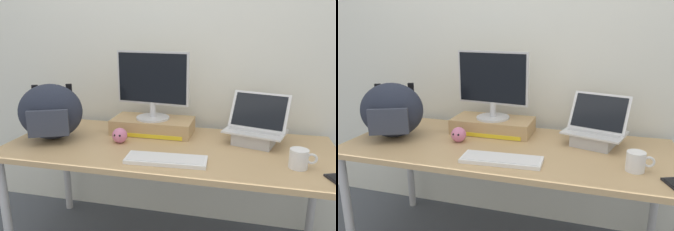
{
  "view_description": "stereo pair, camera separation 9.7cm",
  "coord_description": "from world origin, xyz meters",
  "views": [
    {
      "loc": [
        0.43,
        -1.75,
        1.38
      ],
      "look_at": [
        0.0,
        0.0,
        0.89
      ],
      "focal_mm": 35.58,
      "sensor_mm": 36.0,
      "label": 1
    },
    {
      "loc": [
        0.52,
        -1.73,
        1.38
      ],
      "look_at": [
        0.0,
        0.0,
        0.89
      ],
      "focal_mm": 35.58,
      "sensor_mm": 36.0,
      "label": 2
    }
  ],
  "objects": [
    {
      "name": "coffee_mug",
      "position": [
        0.69,
        -0.15,
        0.76
      ],
      "size": [
        0.13,
        0.09,
        0.1
      ],
      "color": "silver",
      "rests_on": "desk"
    },
    {
      "name": "open_laptop",
      "position": [
        0.49,
        0.16,
        0.78
      ],
      "size": [
        0.39,
        0.32,
        0.29
      ],
      "rotation": [
        0.0,
        0.0,
        -0.28
      ],
      "color": "#ADADB2",
      "rests_on": "desk"
    },
    {
      "name": "plush_toy",
      "position": [
        -0.29,
        -0.02,
        0.76
      ],
      "size": [
        0.09,
        0.09,
        0.09
      ],
      "color": "#CC7099",
      "rests_on": "desk"
    },
    {
      "name": "toner_box_yellow",
      "position": [
        -0.15,
        0.21,
        0.76
      ],
      "size": [
        0.51,
        0.25,
        0.09
      ],
      "color": "tan",
      "rests_on": "desk"
    },
    {
      "name": "desk",
      "position": [
        0.0,
        0.0,
        0.65
      ],
      "size": [
        1.87,
        0.78,
        0.71
      ],
      "color": "tan",
      "rests_on": "ground"
    },
    {
      "name": "desktop_monitor",
      "position": [
        -0.15,
        0.21,
        1.03
      ],
      "size": [
        0.47,
        0.21,
        0.43
      ],
      "rotation": [
        0.0,
        0.0,
        -0.1
      ],
      "color": "silver",
      "rests_on": "toner_box_yellow"
    },
    {
      "name": "back_wall",
      "position": [
        0.0,
        0.49,
        1.3
      ],
      "size": [
        7.0,
        0.1,
        2.6
      ],
      "primitive_type": "cube",
      "color": "silver",
      "rests_on": "ground"
    },
    {
      "name": "external_keyboard",
      "position": [
        0.05,
        -0.23,
        0.72
      ],
      "size": [
        0.42,
        0.17,
        0.02
      ],
      "rotation": [
        0.0,
        0.0,
        0.06
      ],
      "color": "white",
      "rests_on": "desk"
    },
    {
      "name": "messenger_backpack",
      "position": [
        -0.71,
        -0.05,
        0.88
      ],
      "size": [
        0.44,
        0.37,
        0.34
      ],
      "rotation": [
        0.0,
        0.0,
        0.43
      ],
      "color": "#232838",
      "rests_on": "desk"
    }
  ]
}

